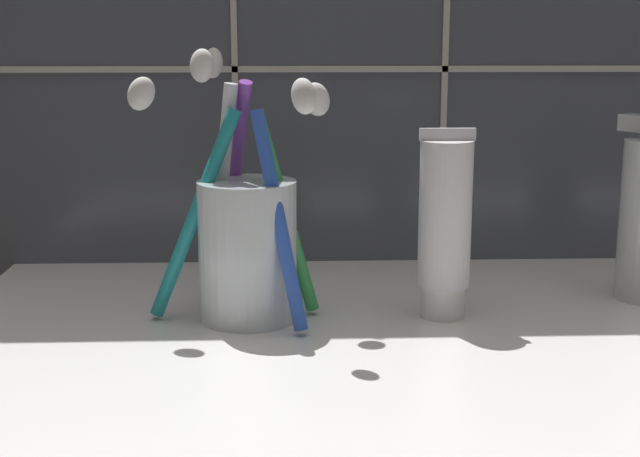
# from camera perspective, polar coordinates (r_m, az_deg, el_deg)

# --- Properties ---
(sink_counter) EXTENTS (0.68, 0.38, 0.02)m
(sink_counter) POSITION_cam_1_polar(r_m,az_deg,el_deg) (0.59, 8.99, -7.36)
(sink_counter) COLOR white
(sink_counter) RESTS_ON ground
(toothbrush_cup) EXTENTS (0.14, 0.13, 0.18)m
(toothbrush_cup) POSITION_cam_1_polar(r_m,az_deg,el_deg) (0.59, -4.74, -0.57)
(toothbrush_cup) COLOR silver
(toothbrush_cup) RESTS_ON sink_counter
(toothpaste_tube) EXTENTS (0.04, 0.04, 0.13)m
(toothpaste_tube) POSITION_cam_1_polar(r_m,az_deg,el_deg) (0.60, 7.99, 0.19)
(toothpaste_tube) COLOR white
(toothpaste_tube) RESTS_ON sink_counter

